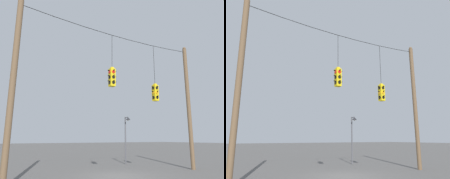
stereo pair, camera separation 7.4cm
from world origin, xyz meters
The scene contains 7 objects.
ground_plane centered at (0.00, 0.00, 0.00)m, with size 200.00×200.00×0.00m, color #565451.
utility_pole_left centered at (-6.27, -0.28, 4.75)m, with size 0.30×0.30×9.53m.
utility_pole_right centered at (6.27, -0.28, 4.75)m, with size 0.30×0.30×9.53m.
span_wire centered at (0.00, -0.28, 8.90)m, with size 12.55×0.03×0.33m.
traffic_light_near_left_pole centered at (-0.65, -0.28, 5.96)m, with size 0.58×0.58×3.45m.
traffic_light_near_right_pole centered at (2.90, -0.28, 5.36)m, with size 0.58×0.58×4.11m.
street_lamp centered at (4.06, 4.94, 2.94)m, with size 0.41×0.72×4.15m.
Camera 2 is at (-7.39, -11.54, 2.20)m, focal length 35.00 mm.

